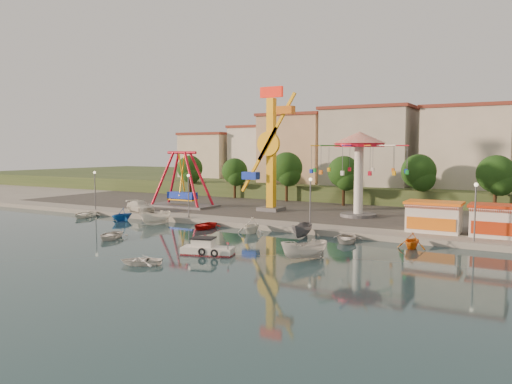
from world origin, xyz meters
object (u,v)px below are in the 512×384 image
Objects in this scene: wave_swinger at (359,155)px; van at (140,206)px; rowboat_a at (110,235)px; kamikaze_tower at (272,152)px; cabin_motorboat at (207,250)px; skiff at (304,250)px; pirate_ship_ride at (182,180)px.

wave_swinger reaches higher than van.
rowboat_a is 17.02m from van.
kamikaze_tower is at bearing -178.31° from wave_swinger.
skiff reaches higher than cabin_motorboat.
kamikaze_tower is at bearing 6.81° from pirate_ship_ride.
cabin_motorboat is at bearing -129.22° from skiff.
wave_swinger is 3.08× the size of rowboat_a.
cabin_motorboat is at bearing -74.54° from kamikaze_tower.
wave_swinger is 2.32× the size of van.
cabin_motorboat is 26.73m from van.
kamikaze_tower is 1.42× the size of wave_swinger.
van is (-29.74, 13.38, 0.51)m from skiff.
skiff is at bearing -95.14° from van.
rowboat_a is 20.56m from skiff.
van is at bearing -168.55° from skiff.
wave_swinger is at bearing 1.69° from kamikaze_tower.
pirate_ship_ride is 31.25m from cabin_motorboat.
kamikaze_tower is 11.77m from wave_swinger.
pirate_ship_ride is 2.66× the size of rowboat_a.
cabin_motorboat is at bearing -25.90° from rowboat_a.
van is (-14.89, -9.21, -7.21)m from kamikaze_tower.
pirate_ship_ride is at bearing 115.34° from cabin_motorboat.
kamikaze_tower reaches higher than rowboat_a.
van reaches higher than cabin_motorboat.
pirate_ship_ride is 2.37× the size of skiff.
van is at bearing 127.96° from cabin_motorboat.
skiff is 0.84× the size of van.
kamikaze_tower is 26.94m from cabin_motorboat.
rowboat_a is at bearing -128.12° from van.
pirate_ship_ride reaches higher than skiff.
kamikaze_tower is 3.92× the size of skiff.
kamikaze_tower is at bearing 158.99° from skiff.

